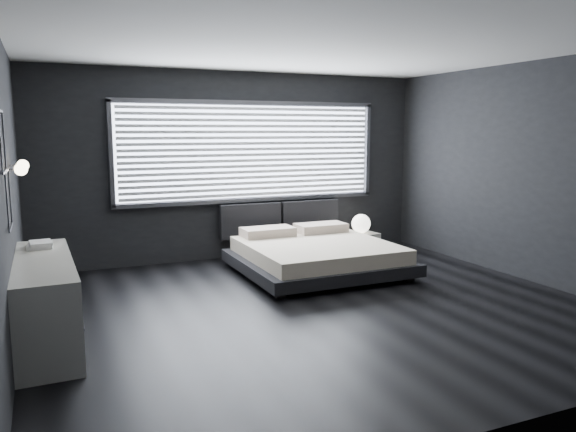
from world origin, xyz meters
name	(u,v)px	position (x,y,z in m)	size (l,w,h in m)	color
room	(320,181)	(0.00, 0.00, 1.40)	(6.04, 6.00, 2.80)	black
window	(251,152)	(0.20, 2.70, 1.61)	(4.14, 0.09, 1.52)	white
headboard	(280,218)	(0.65, 2.64, 0.57)	(1.96, 0.16, 0.52)	black
sconce_near	(21,169)	(-2.88, 0.05, 1.60)	(0.18, 0.11, 0.11)	silver
sconce_far	(22,165)	(-2.88, 0.65, 1.60)	(0.18, 0.11, 0.11)	silver
wall_art_upper	(2,142)	(-2.98, -0.55, 1.85)	(0.01, 0.48, 0.48)	#47474C
wall_art_lower	(9,200)	(-2.98, -0.30, 1.38)	(0.01, 0.48, 0.48)	#47474C
bed	(316,254)	(0.65, 1.38, 0.25)	(2.12, 2.02, 0.55)	black
nightstand	(357,243)	(1.80, 2.21, 0.16)	(0.56, 0.47, 0.33)	silver
orb_lamp	(361,224)	(1.85, 2.19, 0.48)	(0.30, 0.30, 0.30)	white
dresser	(43,301)	(-2.78, 0.11, 0.39)	(0.59, 1.96, 0.78)	silver
book_stack	(40,245)	(-2.78, 0.67, 0.81)	(0.24, 0.32, 0.06)	silver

